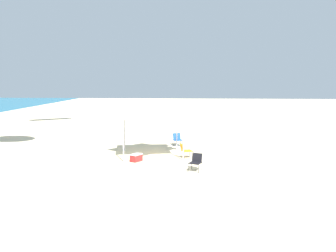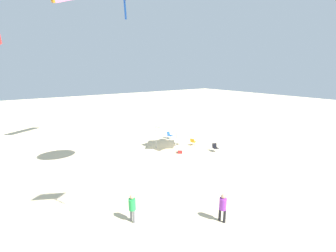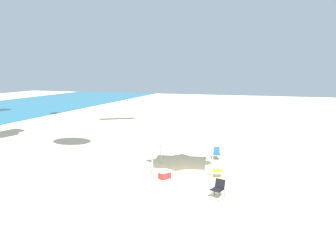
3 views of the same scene
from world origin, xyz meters
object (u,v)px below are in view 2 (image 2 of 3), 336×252
folding_chair_near_cooler (193,141)px  folding_chair_left_of_tent (169,135)px  canopy_tent (176,124)px  cooler_box (180,151)px  person_watching_sky (132,206)px  folding_chair_right_of_tent (215,147)px  person_near_umbrella (223,206)px

folding_chair_near_cooler → folding_chair_left_of_tent: same height
canopy_tent → cooler_box: canopy_tent is taller
canopy_tent → folding_chair_left_of_tent: canopy_tent is taller
folding_chair_near_cooler → person_watching_sky: bearing=103.8°
folding_chair_right_of_tent → cooler_box: (1.72, 3.16, -0.27)m
folding_chair_near_cooler → cooler_box: bearing=89.9°
folding_chair_near_cooler → folding_chair_right_of_tent: (-2.71, -0.58, 0.00)m
folding_chair_near_cooler → cooler_box: size_ratio=1.10×
canopy_tent → folding_chair_near_cooler: 2.86m
canopy_tent → person_near_umbrella: bearing=154.4°
folding_chair_right_of_tent → folding_chair_left_of_tent: same height
folding_chair_near_cooler → folding_chair_left_of_tent: bearing=-12.1°
canopy_tent → folding_chair_right_of_tent: (-3.25, -2.47, -2.08)m
folding_chair_right_of_tent → person_watching_sky: bearing=-137.0°
folding_chair_near_cooler → person_near_umbrella: person_near_umbrella is taller
folding_chair_right_of_tent → folding_chair_left_of_tent: bearing=119.9°
folding_chair_near_cooler → folding_chair_right_of_tent: same height
folding_chair_right_of_tent → folding_chair_near_cooler: bearing=121.6°
folding_chair_right_of_tent → person_near_umbrella: person_near_umbrella is taller
folding_chair_left_of_tent → person_near_umbrella: person_near_umbrella is taller
folding_chair_right_of_tent → folding_chair_left_of_tent: size_ratio=1.00×
folding_chair_near_cooler → person_watching_sky: 13.69m
canopy_tent → folding_chair_near_cooler: (-0.54, -1.89, -2.08)m
cooler_box → folding_chair_near_cooler: bearing=-68.9°
person_near_umbrella → person_watching_sky: bearing=-134.7°
folding_chair_left_of_tent → canopy_tent: bearing=-129.6°
canopy_tent → person_near_umbrella: 12.49m
canopy_tent → person_watching_sky: canopy_tent is taller
folding_chair_near_cooler → person_near_umbrella: bearing=124.6°
canopy_tent → folding_chair_right_of_tent: canopy_tent is taller
canopy_tent → folding_chair_left_of_tent: bearing=-23.2°
folding_chair_right_of_tent → canopy_tent: bearing=146.8°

